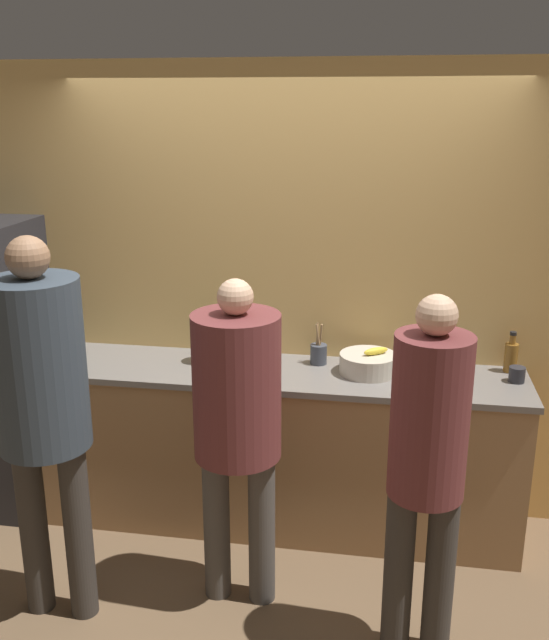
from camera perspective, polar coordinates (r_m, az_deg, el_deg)
ground_plane at (r=4.12m, az=-0.33°, el=-18.12°), size 14.00×14.00×0.00m
wall_back at (r=4.13m, az=1.14°, el=2.01°), size 5.20×0.06×2.60m
counter at (r=4.16m, az=0.48°, el=-10.07°), size 2.70×0.61×0.95m
person_left at (r=3.33m, az=-18.13°, el=-5.56°), size 0.41×0.41×1.84m
person_center at (r=3.32m, az=-3.01°, el=-7.28°), size 0.41×0.41×1.63m
person_right at (r=3.06m, az=12.11°, el=-10.57°), size 0.32×0.32×1.66m
fruit_bowl at (r=3.93m, az=7.51°, el=-3.46°), size 0.31×0.31×0.15m
utensil_crock at (r=4.04m, az=3.55°, el=-2.66°), size 0.09×0.09×0.24m
bottle_green at (r=4.29m, az=-15.49°, el=-2.07°), size 0.07×0.07×0.17m
bottle_dark at (r=3.98m, az=12.63°, el=-2.87°), size 0.07×0.07×0.25m
bottle_amber at (r=4.12m, az=18.40°, el=-2.75°), size 0.07×0.07×0.23m
cup_black at (r=4.00m, az=18.82°, el=-4.15°), size 0.08×0.08×0.08m
potted_plant at (r=4.06m, az=-5.69°, el=-1.79°), size 0.14×0.14×0.22m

